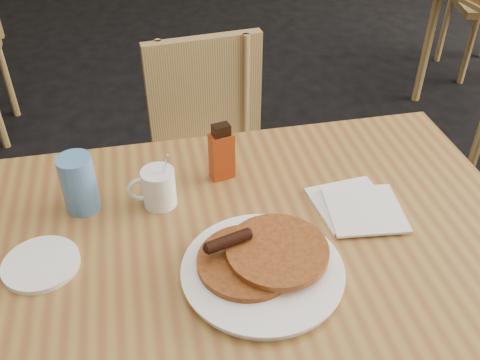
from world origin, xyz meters
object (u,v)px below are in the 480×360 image
at_px(chair_main_far, 210,146).
at_px(coffee_mug, 158,187).
at_px(main_table, 237,258).
at_px(blue_tumbler, 79,184).
at_px(syrup_bottle, 222,153).
at_px(pancake_plate, 262,266).

relative_size(chair_main_far, coffee_mug, 6.11).
bearing_deg(chair_main_far, main_table, -99.54).
bearing_deg(blue_tumbler, chair_main_far, 57.90).
relative_size(chair_main_far, syrup_bottle, 5.92).
bearing_deg(pancake_plate, coffee_mug, 127.93).
distance_m(syrup_bottle, blue_tumbler, 0.33).
relative_size(main_table, syrup_bottle, 9.24).
height_order(chair_main_far, coffee_mug, coffee_mug).
xyz_separation_m(main_table, pancake_plate, (0.04, -0.08, 0.06)).
bearing_deg(pancake_plate, blue_tumbler, 144.34).
relative_size(pancake_plate, coffee_mug, 2.25).
bearing_deg(main_table, blue_tumbler, 151.55).
height_order(pancake_plate, syrup_bottle, syrup_bottle).
distance_m(pancake_plate, syrup_bottle, 0.33).
relative_size(coffee_mug, syrup_bottle, 0.97).
height_order(coffee_mug, syrup_bottle, syrup_bottle).
xyz_separation_m(chair_main_far, pancake_plate, (0.02, -0.80, 0.25)).
distance_m(chair_main_far, coffee_mug, 0.65).
height_order(chair_main_far, blue_tumbler, blue_tumbler).
bearing_deg(main_table, chair_main_far, 88.68).
bearing_deg(syrup_bottle, coffee_mug, -168.37).
xyz_separation_m(chair_main_far, syrup_bottle, (-0.02, -0.48, 0.30)).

